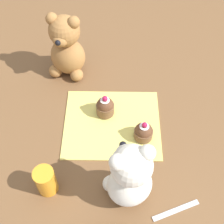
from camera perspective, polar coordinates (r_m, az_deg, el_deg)
The scene contains 8 objects.
ground_plane at distance 0.87m, azimuth 0.00°, elevation -2.19°, with size 4.00×4.00×0.00m, color brown.
knitted_placemat at distance 0.87m, azimuth 0.00°, elevation -2.08°, with size 0.27×0.23×0.01m, color #E0D166.
teddy_bear_cream at distance 0.69m, azimuth 3.27°, elevation -11.70°, with size 0.13×0.12×0.20m.
teddy_bear_tan at distance 0.94m, azimuth -8.35°, elevation 11.56°, with size 0.12×0.12×0.21m.
cupcake_near_cream_bear at distance 0.83m, azimuth 5.79°, elevation -3.63°, with size 0.05×0.05×0.06m.
cupcake_near_tan_bear at distance 0.87m, azimuth -1.27°, elevation 1.01°, with size 0.05×0.05×0.07m.
juice_glass at distance 0.76m, azimuth -12.01°, elevation -12.21°, with size 0.05×0.05×0.08m, color orange.
teaspoon at distance 0.77m, azimuth 11.60°, elevation -17.19°, with size 0.12×0.01×0.01m, color silver.
Camera 1 is at (-0.01, 0.49, 0.72)m, focal length 50.00 mm.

